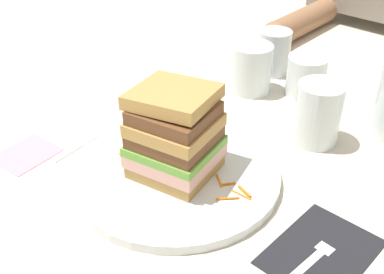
% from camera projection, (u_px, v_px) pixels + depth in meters
% --- Properties ---
extents(ground_plane, '(3.00, 3.00, 0.00)m').
position_uv_depth(ground_plane, '(171.00, 176.00, 0.71)').
color(ground_plane, beige).
extents(main_plate, '(0.30, 0.30, 0.01)m').
position_uv_depth(main_plate, '(178.00, 173.00, 0.70)').
color(main_plate, white).
rests_on(main_plate, ground_plane).
extents(sandwich, '(0.13, 0.13, 0.13)m').
position_uv_depth(sandwich, '(177.00, 133.00, 0.66)').
color(sandwich, tan).
rests_on(sandwich, main_plate).
extents(carrot_shred_0, '(0.02, 0.03, 0.00)m').
position_uv_depth(carrot_shred_0, '(131.00, 154.00, 0.72)').
color(carrot_shred_0, orange).
rests_on(carrot_shred_0, main_plate).
extents(carrot_shred_1, '(0.03, 0.02, 0.00)m').
position_uv_depth(carrot_shred_1, '(129.00, 157.00, 0.72)').
color(carrot_shred_1, orange).
rests_on(carrot_shred_1, main_plate).
extents(carrot_shred_2, '(0.03, 0.01, 0.00)m').
position_uv_depth(carrot_shred_2, '(125.00, 158.00, 0.72)').
color(carrot_shred_2, orange).
rests_on(carrot_shred_2, main_plate).
extents(carrot_shred_3, '(0.01, 0.02, 0.00)m').
position_uv_depth(carrot_shred_3, '(131.00, 150.00, 0.73)').
color(carrot_shred_3, orange).
rests_on(carrot_shred_3, main_plate).
extents(carrot_shred_4, '(0.02, 0.01, 0.00)m').
position_uv_depth(carrot_shred_4, '(125.00, 152.00, 0.73)').
color(carrot_shred_4, orange).
rests_on(carrot_shred_4, main_plate).
extents(carrot_shred_5, '(0.02, 0.02, 0.00)m').
position_uv_depth(carrot_shred_5, '(228.00, 184.00, 0.66)').
color(carrot_shred_5, orange).
rests_on(carrot_shred_5, main_plate).
extents(carrot_shred_6, '(0.03, 0.01, 0.00)m').
position_uv_depth(carrot_shred_6, '(244.00, 191.00, 0.65)').
color(carrot_shred_6, orange).
rests_on(carrot_shred_6, main_plate).
extents(carrot_shred_7, '(0.03, 0.00, 0.00)m').
position_uv_depth(carrot_shred_7, '(241.00, 195.00, 0.65)').
color(carrot_shred_7, orange).
rests_on(carrot_shred_7, main_plate).
extents(carrot_shred_8, '(0.02, 0.02, 0.00)m').
position_uv_depth(carrot_shred_8, '(219.00, 180.00, 0.67)').
color(carrot_shred_8, orange).
rests_on(carrot_shred_8, main_plate).
extents(carrot_shred_9, '(0.02, 0.02, 0.00)m').
position_uv_depth(carrot_shred_9, '(228.00, 198.00, 0.64)').
color(carrot_shred_9, orange).
rests_on(carrot_shred_9, main_plate).
extents(napkin_dark, '(0.11, 0.14, 0.00)m').
position_uv_depth(napkin_dark, '(321.00, 252.00, 0.58)').
color(napkin_dark, black).
rests_on(napkin_dark, ground_plane).
extents(fork, '(0.03, 0.17, 0.00)m').
position_uv_depth(fork, '(310.00, 260.00, 0.57)').
color(fork, silver).
rests_on(fork, napkin_dark).
extents(knife, '(0.04, 0.20, 0.00)m').
position_uv_depth(knife, '(96.00, 134.00, 0.80)').
color(knife, silver).
rests_on(knife, ground_plane).
extents(juice_glass, '(0.07, 0.07, 0.10)m').
position_uv_depth(juice_glass, '(317.00, 116.00, 0.76)').
color(juice_glass, white).
rests_on(juice_glass, ground_plane).
extents(empty_tumbler_0, '(0.08, 0.08, 0.09)m').
position_uv_depth(empty_tumbler_0, '(251.00, 68.00, 0.91)').
color(empty_tumbler_0, silver).
rests_on(empty_tumbler_0, ground_plane).
extents(empty_tumbler_1, '(0.07, 0.07, 0.07)m').
position_uv_depth(empty_tumbler_1, '(306.00, 76.00, 0.90)').
color(empty_tumbler_1, silver).
rests_on(empty_tumbler_1, ground_plane).
extents(empty_tumbler_2, '(0.07, 0.07, 0.09)m').
position_uv_depth(empty_tumbler_2, '(274.00, 52.00, 0.97)').
color(empty_tumbler_2, silver).
rests_on(empty_tumbler_2, ground_plane).
extents(napkin_pink, '(0.08, 0.09, 0.00)m').
position_uv_depth(napkin_pink, '(27.00, 154.00, 0.75)').
color(napkin_pink, pink).
rests_on(napkin_pink, ground_plane).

